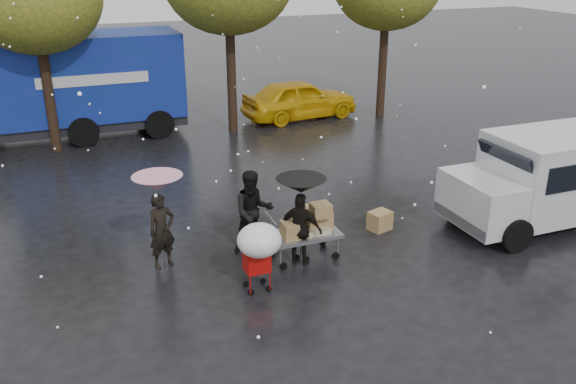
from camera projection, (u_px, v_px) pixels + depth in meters
name	position (u px, v px, depth m)	size (l,w,h in m)	color
ground	(257.00, 273.00, 12.46)	(90.00, 90.00, 0.00)	black
person_pink	(162.00, 231.00, 12.45)	(0.59, 0.38, 1.61)	black
person_middle	(253.00, 212.00, 13.06)	(0.89, 0.69, 1.83)	black
person_black	(301.00, 229.00, 12.56)	(0.92, 0.38, 1.57)	black
umbrella_pink	(158.00, 183.00, 12.05)	(1.01, 1.01, 2.00)	#4C4C4C
umbrella_black	(301.00, 186.00, 12.20)	(1.02, 1.02, 1.90)	#4C4C4C
vendor_cart	(308.00, 226.00, 12.81)	(1.52, 0.80, 1.27)	slate
shopping_cart	(259.00, 244.00, 11.33)	(0.84, 0.84, 1.46)	#BE0E0A
white_van	(554.00, 176.00, 14.36)	(4.91, 2.18, 2.20)	silver
blue_truck	(66.00, 88.00, 20.51)	(8.30, 2.60, 3.50)	navy
box_ground_near	(380.00, 221.00, 14.28)	(0.50, 0.40, 0.45)	brown
box_ground_far	(315.00, 213.00, 14.79)	(0.46, 0.36, 0.36)	brown
yellow_taxi	(300.00, 99.00, 23.29)	(1.78, 4.43, 1.51)	#D79F0B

